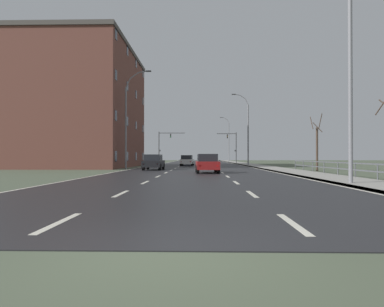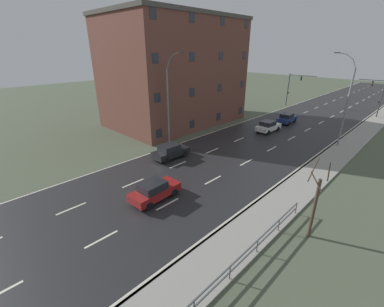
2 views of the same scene
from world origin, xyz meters
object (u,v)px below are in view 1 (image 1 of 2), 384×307
Objects in this scene: car_near_right at (207,163)px; brick_building at (83,108)px; car_mid_centre at (187,160)px; traffic_signal_right at (233,143)px; car_far_right at (154,162)px; street_lamp_left_bank at (128,121)px; street_lamp_distant at (228,140)px; street_lamp_foreground at (346,70)px; car_far_left at (188,160)px; street_lamp_midground at (247,130)px; traffic_signal_left at (164,143)px.

brick_building reaches higher than car_near_right.
car_near_right is at bearing -80.66° from car_mid_centre.
brick_building is (-22.24, -25.99, 3.68)m from traffic_signal_right.
car_far_right is at bearing -44.42° from brick_building.
car_near_right is (8.47, -8.99, -4.43)m from street_lamp_left_bank.
car_mid_centre is at bearing -104.18° from street_lamp_distant.
car_near_right is (-6.41, -57.55, -4.72)m from street_lamp_distant.
traffic_signal_right is at bearing 90.18° from street_lamp_foreground.
car_far_left is (-8.82, -14.35, -3.27)m from traffic_signal_right.
street_lamp_left_bank is at bearing -107.03° from street_lamp_distant.
street_lamp_midground is 0.99× the size of street_lamp_left_bank.
traffic_signal_right is at bearing 49.44° from brick_building.
street_lamp_midground is 24.15m from car_near_right.
street_lamp_distant is 52.82m from car_far_right.
brick_building is (-22.41, 28.66, 2.32)m from street_lamp_foreground.
brick_building is (-16.07, 16.85, 6.96)m from car_near_right.
car_mid_centre is at bearing 93.90° from car_near_right.
street_lamp_distant is at bearing 78.32° from car_far_right.
street_lamp_left_bank is 2.58× the size of car_near_right.
car_far_left is at bearing -67.56° from traffic_signal_left.
street_lamp_midground is 34.68m from street_lamp_distant.
street_lamp_distant is at bearing 78.74° from car_mid_centre.
car_far_left is 19.08m from brick_building.
car_mid_centre is at bearing -91.40° from car_far_left.
street_lamp_distant is 1.77× the size of traffic_signal_right.
street_lamp_distant is 1.04× the size of street_lamp_left_bank.
street_lamp_foreground is 1.74× the size of traffic_signal_left.
street_lamp_distant is 2.68× the size of car_mid_centre.
street_lamp_foreground is at bearing -54.55° from street_lamp_left_bank.
street_lamp_midground is 2.56× the size of car_mid_centre.
traffic_signal_right is at bearing 66.60° from street_lamp_left_bank.
street_lamp_foreground is 0.99× the size of street_lamp_distant.
traffic_signal_left is 35.50m from car_far_right.
street_lamp_midground is at bearing 89.96° from street_lamp_foreground.
traffic_signal_left is at bearing 108.92° from car_mid_centre.
street_lamp_distant is (0.03, 34.68, 0.29)m from street_lamp_midground.
car_far_left is at bearing 92.78° from car_near_right.
car_near_right is 22.41m from car_mid_centre.
traffic_signal_left reaches higher than car_mid_centre.
street_lamp_foreground is at bearing -74.92° from traffic_signal_left.
brick_building reaches higher than street_lamp_distant.
street_lamp_foreground is at bearing -51.97° from brick_building.
traffic_signal_right is 1.54× the size of car_far_right.
street_lamp_midground is 11.51m from car_far_left.
street_lamp_foreground is 54.67m from traffic_signal_right.
car_mid_centre is (5.96, 13.28, -4.43)m from street_lamp_left_bank.
street_lamp_distant is 30.81m from car_far_left.
street_lamp_left_bank is 0.53× the size of brick_building.
car_near_right is 28.60m from car_far_left.
street_lamp_distant reaches higher than traffic_signal_left.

